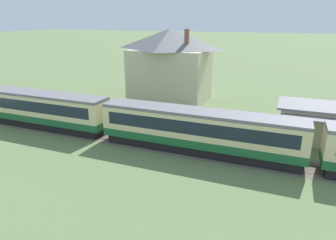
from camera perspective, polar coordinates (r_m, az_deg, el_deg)
The scene contains 4 objects.
passenger_train at distance 29.04m, azimuth 6.35°, elevation -1.84°, with size 102.78×3.14×4.24m.
railway_track at distance 29.08m, azimuth 18.48°, elevation -7.73°, with size 153.01×3.60×0.04m.
station_building at distance 35.83m, azimuth 28.35°, elevation -0.66°, with size 10.56×6.87×3.90m.
station_house_grey_roof at distance 47.76m, azimuth 0.38°, elevation 10.57°, with size 12.55×8.99×11.16m.
Camera 1 is at (-7.26, -24.44, 12.43)m, focal length 32.00 mm.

